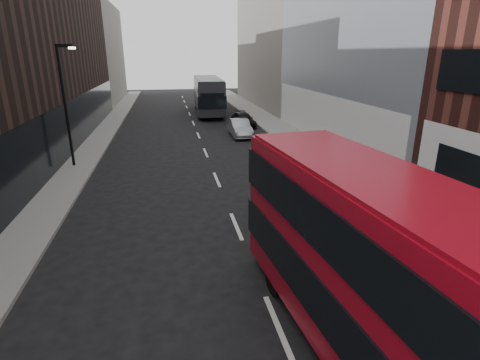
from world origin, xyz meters
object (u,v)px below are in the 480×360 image
street_lamp (66,98)px  car_c (243,120)px  grey_bus (208,94)px  car_a (273,159)px  red_bus (393,280)px  car_b (240,128)px

street_lamp → car_c: bearing=41.8°
grey_bus → car_a: 23.14m
street_lamp → red_bus: street_lamp is taller
grey_bus → street_lamp: bearing=-114.9°
grey_bus → car_b: grey_bus is taller
red_bus → grey_bus: (0.54, 38.17, -0.29)m
car_b → car_c: bearing=75.0°
car_b → grey_bus: bearing=94.8°
grey_bus → car_c: (2.33, -8.85, -1.51)m
red_bus → car_a: 15.32m
grey_bus → car_a: size_ratio=3.07×
car_a → car_b: bearing=96.8°
red_bus → car_a: bearing=77.5°
street_lamp → car_b: size_ratio=1.63×
street_lamp → red_bus: bearing=-61.0°
car_b → car_c: car_b is taller
grey_bus → car_b: 13.39m
red_bus → street_lamp: bearing=113.6°
red_bus → grey_bus: bearing=83.7°
street_lamp → red_bus: (9.93, -17.89, -1.75)m
car_c → car_b: bearing=-108.6°
car_a → car_c: 14.24m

